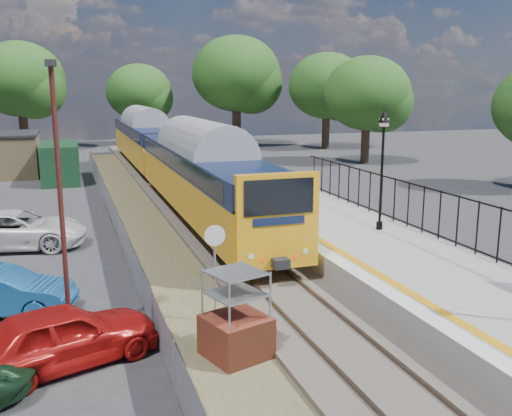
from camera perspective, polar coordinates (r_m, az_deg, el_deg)
name	(u,v)px	position (r m, az deg, el deg)	size (l,w,h in m)	color
ground	(318,330)	(15.52, 6.26, -11.99)	(120.00, 120.00, 0.00)	#2D2D30
track_bed	(212,238)	(24.01, -4.43, -3.04)	(5.90, 80.00, 0.29)	#473F38
platform	(331,231)	(23.95, 7.47, -2.26)	(5.00, 70.00, 0.90)	gray
platform_edge	(285,224)	(23.03, 2.87, -1.58)	(0.90, 70.00, 0.01)	silver
victorian_lamp_north	(383,142)	(22.09, 12.60, 6.50)	(0.44, 0.44, 4.60)	black
palisade_fence	(472,225)	(20.14, 20.83, -1.61)	(0.12, 26.00, 2.00)	black
wire_fence	(116,221)	(25.56, -13.87, -1.26)	(0.06, 52.00, 1.20)	#999EA3
tree_line	(146,84)	(55.36, -10.97, 12.05)	(56.80, 43.80, 11.88)	#332319
train	(166,151)	(37.08, -9.02, 5.68)	(2.82, 40.83, 3.51)	orange
brick_plinth	(236,317)	(13.55, -2.01, -10.80)	(1.70, 1.70, 2.17)	brown
speed_sign	(215,258)	(15.11, -4.13, -4.99)	(0.56, 0.11, 2.78)	#999EA3
carpark_lamp	(60,189)	(14.24, -19.04, 1.84)	(0.25, 0.50, 6.90)	#461A17
car_red	(63,336)	(14.01, -18.71, -12.03)	(1.74, 4.32, 1.47)	#A8120F
car_blue	(1,292)	(17.71, -24.18, -7.65)	(1.40, 4.02, 1.32)	#17508C
car_white	(16,230)	(24.56, -22.86, -2.03)	(2.50, 5.43, 1.51)	silver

